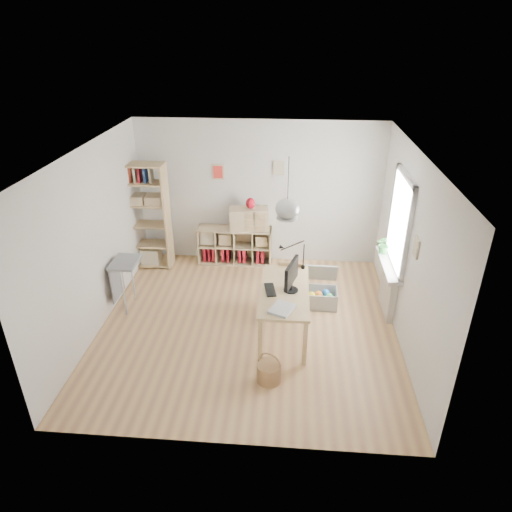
# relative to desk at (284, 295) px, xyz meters

# --- Properties ---
(ground) EXTENTS (4.50, 4.50, 0.00)m
(ground) POSITION_rel_desk_xyz_m (-0.55, 0.15, -0.66)
(ground) COLOR tan
(ground) RESTS_ON ground
(room_shell) EXTENTS (4.50, 4.50, 4.50)m
(room_shell) POSITION_rel_desk_xyz_m (-0.00, 0.00, 1.34)
(room_shell) COLOR white
(room_shell) RESTS_ON ground
(window_unit) EXTENTS (0.07, 1.16, 1.46)m
(window_unit) POSITION_rel_desk_xyz_m (1.68, 0.75, 0.89)
(window_unit) COLOR white
(window_unit) RESTS_ON ground
(radiator) EXTENTS (0.10, 0.80, 0.80)m
(radiator) POSITION_rel_desk_xyz_m (1.64, 0.75, -0.26)
(radiator) COLOR silver
(radiator) RESTS_ON ground
(windowsill) EXTENTS (0.22, 1.20, 0.06)m
(windowsill) POSITION_rel_desk_xyz_m (1.59, 0.75, 0.17)
(windowsill) COLOR silver
(windowsill) RESTS_ON radiator
(desk) EXTENTS (0.70, 1.50, 0.75)m
(desk) POSITION_rel_desk_xyz_m (0.00, 0.00, 0.00)
(desk) COLOR #D3B979
(desk) RESTS_ON ground
(cube_shelf) EXTENTS (1.40, 0.38, 0.72)m
(cube_shelf) POSITION_rel_desk_xyz_m (-1.02, 2.23, -0.36)
(cube_shelf) COLOR tan
(cube_shelf) RESTS_ON ground
(tall_bookshelf) EXTENTS (0.80, 0.38, 2.00)m
(tall_bookshelf) POSITION_rel_desk_xyz_m (-2.59, 1.95, 0.43)
(tall_bookshelf) COLOR #D3B979
(tall_bookshelf) RESTS_ON ground
(side_table) EXTENTS (0.40, 0.55, 0.85)m
(side_table) POSITION_rel_desk_xyz_m (-2.59, 0.50, 0.01)
(side_table) COLOR gray
(side_table) RESTS_ON ground
(chair) EXTENTS (0.43, 0.43, 0.81)m
(chair) POSITION_rel_desk_xyz_m (0.07, 0.60, -0.19)
(chair) COLOR gray
(chair) RESTS_ON ground
(wicker_basket) EXTENTS (0.32, 0.32, 0.45)m
(wicker_basket) POSITION_rel_desk_xyz_m (-0.16, -1.05, -0.51)
(wicker_basket) COLOR #976D44
(wicker_basket) RESTS_ON ground
(storage_chest) EXTENTS (0.59, 0.66, 0.60)m
(storage_chest) POSITION_rel_desk_xyz_m (0.58, 0.85, -0.46)
(storage_chest) COLOR silver
(storage_chest) RESTS_ON ground
(monitor) EXTENTS (0.21, 0.52, 0.46)m
(monitor) POSITION_rel_desk_xyz_m (0.09, -0.01, 0.35)
(monitor) COLOR black
(monitor) RESTS_ON desk
(keyboard) EXTENTS (0.20, 0.38, 0.02)m
(keyboard) POSITION_rel_desk_xyz_m (-0.21, -0.03, 0.10)
(keyboard) COLOR black
(keyboard) RESTS_ON desk
(task_lamp) EXTENTS (0.41, 0.15, 0.44)m
(task_lamp) POSITION_rel_desk_xyz_m (0.07, 0.62, 0.39)
(task_lamp) COLOR black
(task_lamp) RESTS_ON desk
(yarn_ball) EXTENTS (0.15, 0.15, 0.15)m
(yarn_ball) POSITION_rel_desk_xyz_m (0.11, 0.47, 0.17)
(yarn_ball) COLOR #440917
(yarn_ball) RESTS_ON desk
(paper_tray) EXTENTS (0.39, 0.42, 0.03)m
(paper_tray) POSITION_rel_desk_xyz_m (-0.02, -0.52, 0.11)
(paper_tray) COLOR silver
(paper_tray) RESTS_ON desk
(drawer_chest) EXTENTS (0.75, 0.42, 0.41)m
(drawer_chest) POSITION_rel_desk_xyz_m (-0.73, 2.19, 0.27)
(drawer_chest) COLOR tan
(drawer_chest) RESTS_ON cube_shelf
(red_vase) EXTENTS (0.17, 0.17, 0.21)m
(red_vase) POSITION_rel_desk_xyz_m (-0.69, 2.19, 0.58)
(red_vase) COLOR maroon
(red_vase) RESTS_ON drawer_chest
(potted_plant) EXTENTS (0.30, 0.27, 0.30)m
(potted_plant) POSITION_rel_desk_xyz_m (1.57, 1.10, 0.35)
(potted_plant) COLOR #235D25
(potted_plant) RESTS_ON windowsill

